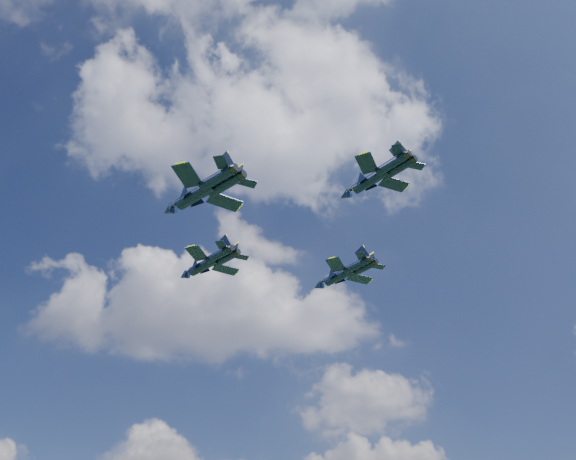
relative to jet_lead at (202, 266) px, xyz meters
The scene contains 4 objects.
jet_lead is the anchor object (origin of this frame).
jet_left 20.05m from the jet_lead, 86.42° to the right, with size 15.64×13.75×4.02m.
jet_right 25.02m from the jet_lead, 11.12° to the left, with size 13.34×13.29×3.62m.
jet_slot 34.74m from the jet_lead, 38.56° to the right, with size 12.32×12.48×3.37m.
Camera 1 is at (5.51, -74.27, 3.28)m, focal length 35.00 mm.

